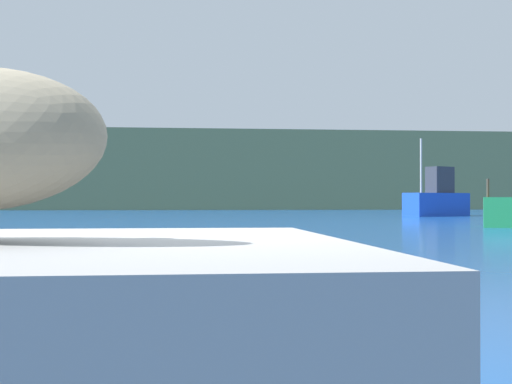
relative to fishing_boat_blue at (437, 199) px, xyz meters
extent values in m
cube|color=#6B7A51|center=(-16.39, 35.70, 2.90)|extent=(140.00, 15.36, 7.89)
cube|color=blue|center=(-0.05, -0.03, -0.34)|extent=(4.64, 3.36, 1.41)
cube|color=#2D333D|center=(0.21, 0.11, 1.17)|extent=(1.81, 1.62, 1.61)
cylinder|color=#B2B2B2|center=(-1.25, -0.67, 2.00)|extent=(0.12, 0.12, 3.27)
cylinder|color=#3F382D|center=(-4.36, -17.17, 0.41)|extent=(0.10, 0.10, 0.70)
camera|label=1|loc=(-16.25, -44.03, -0.02)|focal=52.46mm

